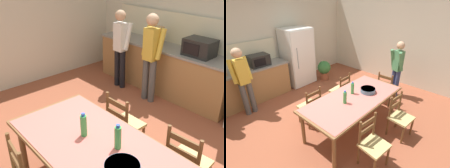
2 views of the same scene
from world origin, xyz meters
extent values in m
plane|color=brown|center=(0.00, 0.00, 0.00)|extent=(8.32, 8.32, 0.00)
cube|color=beige|center=(-3.26, 0.00, 1.45)|extent=(0.12, 5.20, 2.90)
cube|color=#9E7042|center=(-1.08, 2.23, 0.45)|extent=(2.94, 0.62, 0.90)
cube|color=gray|center=(-1.08, 2.23, 0.92)|extent=(2.98, 0.66, 0.04)
cube|color=#B7BCC1|center=(-1.74, 2.23, 0.92)|extent=(0.52, 0.38, 0.02)
cube|color=beige|center=(-1.08, 2.54, 1.24)|extent=(2.94, 0.03, 0.60)
cube|color=black|center=(-0.29, 2.21, 1.09)|extent=(0.50, 0.38, 0.30)
cube|color=black|center=(-0.34, 2.01, 1.09)|extent=(0.30, 0.01, 0.19)
cube|color=tan|center=(-1.24, 2.20, 1.12)|extent=(0.24, 0.16, 0.36)
cylinder|color=brown|center=(-0.69, -0.94, 0.37)|extent=(0.07, 0.07, 0.73)
cylinder|color=brown|center=(-0.68, -0.12, 0.37)|extent=(0.07, 0.07, 0.73)
cube|color=brown|center=(0.31, -0.53, 0.75)|extent=(2.21, 1.04, 0.04)
cube|color=#D1665B|center=(0.31, -0.53, 0.77)|extent=(2.12, 1.00, 0.01)
cylinder|color=green|center=(0.04, -0.53, 0.90)|extent=(0.07, 0.07, 0.24)
cylinder|color=#2D51B2|center=(0.04, -0.53, 1.03)|extent=(0.04, 0.04, 0.03)
cylinder|color=green|center=(0.43, -0.41, 0.90)|extent=(0.07, 0.07, 0.24)
cylinder|color=#2D51B2|center=(0.43, -0.41, 1.03)|extent=(0.04, 0.04, 0.03)
cylinder|color=slate|center=(0.70, -0.61, 0.86)|extent=(0.31, 0.31, 0.02)
cylinder|color=brown|center=(0.63, 0.46, 0.21)|extent=(0.04, 0.04, 0.41)
cube|color=tan|center=(0.82, 0.30, 0.43)|extent=(0.44, 0.42, 0.04)
cylinder|color=brown|center=(1.01, 0.14, 0.68)|extent=(0.04, 0.04, 0.46)
cylinder|color=brown|center=(0.65, 0.12, 0.68)|extent=(0.04, 0.04, 0.46)
cube|color=brown|center=(0.83, 0.13, 0.81)|extent=(0.36, 0.04, 0.07)
cube|color=brown|center=(0.83, 0.13, 0.66)|extent=(0.36, 0.04, 0.07)
cylinder|color=brown|center=(0.01, 0.48, 0.21)|extent=(0.04, 0.04, 0.41)
cylinder|color=brown|center=(-0.35, 0.48, 0.21)|extent=(0.04, 0.04, 0.41)
cylinder|color=brown|center=(0.01, 0.14, 0.21)|extent=(0.04, 0.04, 0.41)
cylinder|color=brown|center=(-0.35, 0.14, 0.21)|extent=(0.04, 0.04, 0.41)
cube|color=tan|center=(-0.17, 0.31, 0.43)|extent=(0.42, 0.40, 0.04)
cylinder|color=brown|center=(0.01, 0.14, 0.68)|extent=(0.04, 0.04, 0.46)
cylinder|color=brown|center=(-0.35, 0.14, 0.68)|extent=(0.04, 0.04, 0.46)
cube|color=brown|center=(-0.17, 0.14, 0.81)|extent=(0.36, 0.02, 0.07)
cube|color=brown|center=(-0.17, 0.14, 0.66)|extent=(0.36, 0.02, 0.07)
cylinder|color=brown|center=(-0.35, -1.18, 0.68)|extent=(0.04, 0.04, 0.46)
cube|color=brown|center=(-0.17, -1.20, 0.81)|extent=(0.36, 0.06, 0.07)
cube|color=brown|center=(-0.17, -1.20, 0.66)|extent=(0.36, 0.06, 0.07)
cylinder|color=black|center=(-1.82, 1.70, 0.40)|extent=(0.12, 0.12, 0.79)
cylinder|color=black|center=(-1.67, 1.70, 0.40)|extent=(0.12, 0.12, 0.79)
cube|color=white|center=(-1.74, 1.70, 1.08)|extent=(0.22, 0.18, 0.56)
sphere|color=tan|center=(-1.74, 1.70, 1.50)|extent=(0.21, 0.21, 0.21)
cylinder|color=white|center=(-1.90, 1.76, 1.10)|extent=(0.09, 0.21, 0.54)
cylinder|color=white|center=(-1.59, 1.76, 1.10)|extent=(0.09, 0.21, 0.54)
cylinder|color=#4C4C4C|center=(-1.02, 1.68, 0.41)|extent=(0.12, 0.12, 0.82)
cylinder|color=#4C4C4C|center=(-0.86, 1.68, 0.41)|extent=(0.12, 0.12, 0.82)
cube|color=gold|center=(-0.94, 1.68, 1.11)|extent=(0.23, 0.19, 0.58)
sphere|color=tan|center=(-0.94, 1.68, 1.54)|extent=(0.22, 0.22, 0.22)
cylinder|color=gold|center=(-1.10, 1.75, 1.13)|extent=(0.09, 0.22, 0.55)
cylinder|color=gold|center=(-0.78, 1.75, 1.13)|extent=(0.09, 0.22, 0.55)
camera|label=1|loc=(1.92, -1.84, 2.45)|focal=42.00mm
camera|label=2|loc=(-2.13, -2.35, 2.61)|focal=28.00mm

